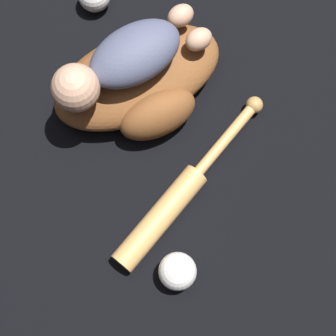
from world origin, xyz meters
TOP-DOWN VIEW (x-y plane):
  - ground_plane at (0.00, 0.00)m, footprint 6.00×6.00m
  - baseball_glove at (0.01, 0.05)m, footprint 0.43×0.33m
  - baby_figure at (0.04, 0.05)m, footprint 0.33×0.24m
  - baseball_bat at (-0.04, 0.30)m, footprint 0.34×0.36m
  - baseball at (-0.04, 0.45)m, footprint 0.08×0.08m

SIDE VIEW (x-z plane):
  - ground_plane at x=0.00m, z-range 0.00..0.00m
  - baseball_bat at x=-0.04m, z-range 0.00..0.05m
  - baseball at x=-0.04m, z-range 0.00..0.08m
  - baseball_glove at x=0.01m, z-range 0.00..0.11m
  - baby_figure at x=0.04m, z-range 0.11..0.20m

